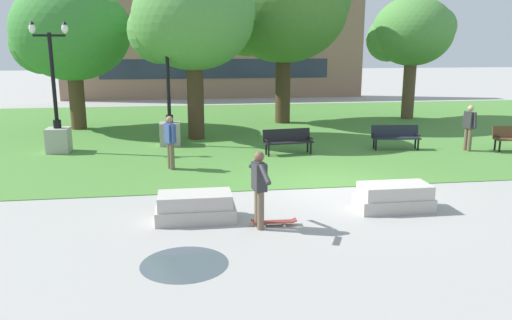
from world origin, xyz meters
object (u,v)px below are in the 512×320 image
at_px(concrete_block_left, 394,197).
at_px(lamp_post_center, 170,118).
at_px(concrete_block_center, 195,207).
at_px(lamp_post_right, 57,126).
at_px(person_skateboarder, 259,185).
at_px(skateboard, 274,222).
at_px(park_bench_near_left, 396,136).
at_px(park_bench_near_right, 288,140).
at_px(person_bystander_far_lawn, 170,139).
at_px(person_bystander_near_lawn, 469,125).

xyz_separation_m(concrete_block_left, lamp_post_center, (-5.54, 8.79, 0.78)).
distance_m(concrete_block_center, lamp_post_right, 9.45).
relative_size(person_skateboarder, skateboard, 1.67).
bearing_deg(park_bench_near_left, concrete_block_left, -113.69).
height_order(concrete_block_center, park_bench_near_right, park_bench_near_right).
bearing_deg(lamp_post_right, person_skateboarder, -54.91).
distance_m(concrete_block_center, person_bystander_far_lawn, 4.96).
xyz_separation_m(person_bystander_near_lawn, person_bystander_far_lawn, (-10.96, -1.28, -0.00)).
height_order(person_skateboarder, park_bench_near_left, person_skateboarder).
distance_m(lamp_post_center, lamp_post_right, 4.13).
xyz_separation_m(concrete_block_center, lamp_post_center, (-0.76, 8.86, 0.78)).
xyz_separation_m(skateboard, person_bystander_near_lawn, (8.60, 6.76, 0.90)).
relative_size(concrete_block_left, park_bench_near_right, 0.97).
height_order(concrete_block_left, person_skateboarder, person_skateboarder).
height_order(park_bench_near_right, lamp_post_center, lamp_post_center).
relative_size(concrete_block_center, lamp_post_right, 0.38).
bearing_deg(park_bench_near_left, lamp_post_right, 174.33).
xyz_separation_m(concrete_block_left, skateboard, (-3.08, -0.68, -0.22)).
bearing_deg(concrete_block_left, lamp_post_center, 122.23).
height_order(park_bench_near_left, person_bystander_near_lawn, person_bystander_near_lawn).
bearing_deg(person_bystander_far_lawn, person_bystander_near_lawn, 6.66).
bearing_deg(person_bystander_near_lawn, park_bench_near_right, 176.26).
relative_size(skateboard, person_bystander_near_lawn, 0.60).
bearing_deg(concrete_block_center, person_skateboarder, -27.14).
xyz_separation_m(person_skateboarder, person_bystander_far_lawn, (-2.01, 5.57, 0.01)).
height_order(concrete_block_center, person_bystander_near_lawn, person_bystander_near_lawn).
distance_m(concrete_block_center, person_bystander_near_lawn, 12.02).
height_order(lamp_post_center, lamp_post_right, lamp_post_center).
distance_m(person_skateboarder, skateboard, 0.96).
relative_size(concrete_block_center, person_bystander_near_lawn, 1.05).
distance_m(concrete_block_center, person_skateboarder, 1.67).
bearing_deg(concrete_block_center, concrete_block_left, 0.84).
bearing_deg(park_bench_near_left, person_skateboarder, -130.26).
relative_size(park_bench_near_left, person_bystander_far_lawn, 1.08).
bearing_deg(person_bystander_near_lawn, lamp_post_center, 166.22).
relative_size(lamp_post_right, person_bystander_far_lawn, 2.75).
distance_m(park_bench_near_left, lamp_post_center, 8.77).
bearing_deg(person_skateboarder, skateboard, 14.37).
bearing_deg(person_bystander_far_lawn, person_skateboarder, -70.15).
xyz_separation_m(concrete_block_center, skateboard, (1.71, -0.61, -0.22)).
bearing_deg(concrete_block_left, person_skateboarder, -167.32).
bearing_deg(lamp_post_right, skateboard, -53.17).
distance_m(skateboard, person_bystander_near_lawn, 10.98).
xyz_separation_m(person_skateboarder, skateboard, (0.34, 0.09, -0.89)).
height_order(person_skateboarder, person_bystander_far_lawn, person_bystander_far_lawn).
xyz_separation_m(skateboard, lamp_post_right, (-6.52, 8.71, 0.90)).
bearing_deg(skateboard, concrete_block_left, 12.49).
relative_size(park_bench_near_left, lamp_post_center, 0.35).
distance_m(concrete_block_left, skateboard, 3.16).
bearing_deg(person_bystander_near_lawn, person_bystander_far_lawn, -173.34).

